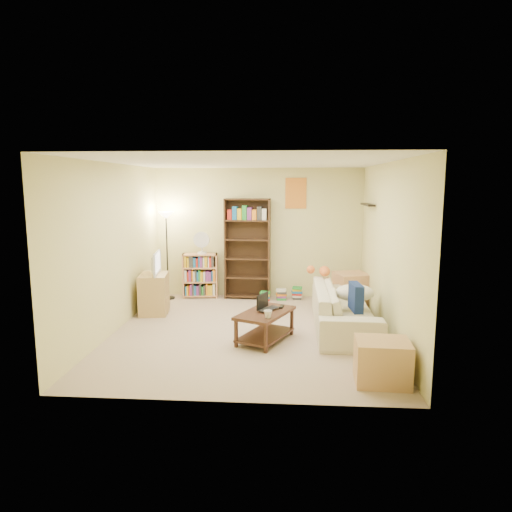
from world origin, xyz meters
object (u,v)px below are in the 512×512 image
mug (268,314)px  short_bookshelf (200,276)px  laptop (271,310)px  television (153,263)px  sofa (344,308)px  tall_bookshelf (248,246)px  floor_lamp (166,230)px  side_table (351,290)px  tv_stand (154,294)px  end_cabinet (382,362)px  coffee_table (265,322)px  tabby_cat (322,271)px  desk_fan (202,242)px

mug → short_bookshelf: 3.10m
laptop → television: television is taller
sofa → mug: (-1.12, -0.93, 0.15)m
tall_bookshelf → floor_lamp: tall_bookshelf is taller
short_bookshelf → side_table: bearing=-17.3°
short_bookshelf → floor_lamp: bearing=-171.6°
laptop → mug: (-0.03, -0.34, 0.04)m
sofa → tv_stand: size_ratio=3.30×
tv_stand → television: (0.00, 0.00, 0.53)m
television → end_cabinet: television is taller
tv_stand → tall_bookshelf: size_ratio=0.35×
laptop → mug: mug is taller
coffee_table → laptop: 0.19m
mug → television: (-2.02, 1.58, 0.39)m
television → short_bookshelf: 1.36m
coffee_table → television: size_ratio=1.62×
coffee_table → tv_stand: tv_stand is taller
tall_bookshelf → side_table: 2.11m
short_bookshelf → laptop: bearing=-64.8°
tabby_cat → desk_fan: (-2.24, 0.91, 0.36)m
floor_lamp → tv_stand: bearing=-88.8°
coffee_table → tall_bookshelf: 2.58m
sofa → tabby_cat: tabby_cat is taller
floor_lamp → end_cabinet: size_ratio=2.86×
coffee_table → mug: mug is taller
sofa → laptop: sofa is taller
tabby_cat → mug: 1.99m
laptop → floor_lamp: bearing=82.0°
tall_bookshelf → side_table: (1.91, -0.55, -0.70)m
laptop → tall_bookshelf: size_ratio=0.23×
laptop → short_bookshelf: 2.81m
end_cabinet → laptop: bearing=134.1°
mug → desk_fan: 3.10m
coffee_table → end_cabinet: end_cabinet is taller
coffee_table → mug: (0.05, -0.31, 0.20)m
sofa → television: 3.25m
television → desk_fan: desk_fan is taller
coffee_table → end_cabinet: bearing=-19.1°
tv_stand → mug: bearing=-46.0°
tabby_cat → tall_bookshelf: 1.68m
laptop → television: size_ratio=0.64×
tabby_cat → tv_stand: size_ratio=0.75×
laptop → mug: 0.35m
side_table → tv_stand: bearing=-169.9°
laptop → sofa: bearing=-22.6°
television → short_bookshelf: television is taller
desk_fan → side_table: size_ratio=0.69×
television → tall_bookshelf: tall_bookshelf is taller
tall_bookshelf → short_bookshelf: 1.10m
mug → television: size_ratio=0.21×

